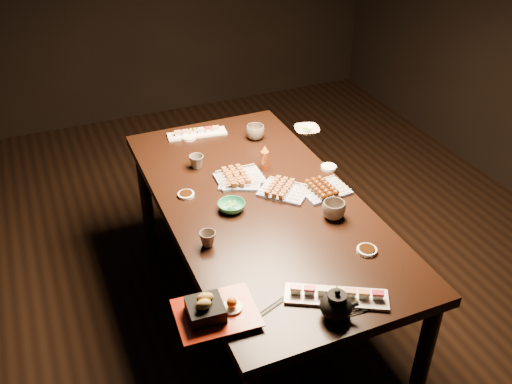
{
  "coord_description": "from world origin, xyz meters",
  "views": [
    {
      "loc": [
        -1.07,
        -2.27,
        2.28
      ],
      "look_at": [
        -0.18,
        -0.17,
        0.77
      ],
      "focal_mm": 40.0,
      "sensor_mm": 36.0,
      "label": 1
    }
  ],
  "objects_px": {
    "edamame_bowl_cream": "(307,130)",
    "teacup_far_right": "(255,132)",
    "sushi_platter_near": "(336,294)",
    "teapot": "(336,303)",
    "sushi_platter_far": "(197,132)",
    "edamame_bowl_green": "(232,206)",
    "teacup_mid_right": "(334,210)",
    "teacup_far_left": "(196,162)",
    "dining_table": "(260,261)",
    "yakitori_plate_center": "(240,179)",
    "yakitori_plate_left": "(240,175)",
    "tempura_tray": "(216,306)",
    "yakitori_plate_right": "(284,188)",
    "teacup_near_left": "(208,239)",
    "condiment_bottle": "(265,157)"
  },
  "relations": [
    {
      "from": "edamame_bowl_green",
      "to": "teacup_far_right",
      "type": "height_order",
      "value": "teacup_far_right"
    },
    {
      "from": "sushi_platter_far",
      "to": "teacup_far_left",
      "type": "relative_size",
      "value": 4.41
    },
    {
      "from": "sushi_platter_near",
      "to": "teacup_mid_right",
      "type": "xyz_separation_m",
      "value": [
        0.25,
        0.46,
        0.02
      ]
    },
    {
      "from": "tempura_tray",
      "to": "teacup_mid_right",
      "type": "bearing_deg",
      "value": 32.08
    },
    {
      "from": "teacup_far_left",
      "to": "teacup_mid_right",
      "type": "bearing_deg",
      "value": -56.8
    },
    {
      "from": "yakitori_plate_left",
      "to": "teacup_mid_right",
      "type": "height_order",
      "value": "teacup_mid_right"
    },
    {
      "from": "yakitori_plate_right",
      "to": "edamame_bowl_green",
      "type": "distance_m",
      "value": 0.29
    },
    {
      "from": "tempura_tray",
      "to": "teacup_mid_right",
      "type": "distance_m",
      "value": 0.79
    },
    {
      "from": "edamame_bowl_green",
      "to": "edamame_bowl_cream",
      "type": "relative_size",
      "value": 0.89
    },
    {
      "from": "yakitori_plate_left",
      "to": "edamame_bowl_green",
      "type": "xyz_separation_m",
      "value": [
        -0.13,
        -0.23,
        -0.01
      ]
    },
    {
      "from": "yakitori_plate_center",
      "to": "sushi_platter_near",
      "type": "bearing_deg",
      "value": -61.82
    },
    {
      "from": "teacup_far_left",
      "to": "edamame_bowl_green",
      "type": "bearing_deg",
      "value": -85.91
    },
    {
      "from": "yakitori_plate_center",
      "to": "yakitori_plate_right",
      "type": "bearing_deg",
      "value": -19.26
    },
    {
      "from": "condiment_bottle",
      "to": "edamame_bowl_cream",
      "type": "bearing_deg",
      "value": 34.75
    },
    {
      "from": "tempura_tray",
      "to": "teacup_near_left",
      "type": "height_order",
      "value": "tempura_tray"
    },
    {
      "from": "teacup_far_right",
      "to": "teacup_near_left",
      "type": "bearing_deg",
      "value": -124.78
    },
    {
      "from": "tempura_tray",
      "to": "teapot",
      "type": "height_order",
      "value": "teapot"
    },
    {
      "from": "tempura_tray",
      "to": "yakitori_plate_center",
      "type": "bearing_deg",
      "value": 66.76
    },
    {
      "from": "yakitori_plate_left",
      "to": "teapot",
      "type": "distance_m",
      "value": 1.0
    },
    {
      "from": "dining_table",
      "to": "teacup_far_left",
      "type": "relative_size",
      "value": 23.6
    },
    {
      "from": "sushi_platter_far",
      "to": "yakitori_plate_right",
      "type": "bearing_deg",
      "value": 112.19
    },
    {
      "from": "edamame_bowl_green",
      "to": "teapot",
      "type": "relative_size",
      "value": 0.9
    },
    {
      "from": "teacup_mid_right",
      "to": "teacup_far_right",
      "type": "height_order",
      "value": "teacup_mid_right"
    },
    {
      "from": "dining_table",
      "to": "yakitori_plate_center",
      "type": "distance_m",
      "value": 0.44
    },
    {
      "from": "sushi_platter_near",
      "to": "teacup_near_left",
      "type": "xyz_separation_m",
      "value": [
        -0.34,
        0.5,
        0.01
      ]
    },
    {
      "from": "yakitori_plate_center",
      "to": "teapot",
      "type": "relative_size",
      "value": 1.44
    },
    {
      "from": "sushi_platter_far",
      "to": "yakitori_plate_center",
      "type": "distance_m",
      "value": 0.58
    },
    {
      "from": "teacup_mid_right",
      "to": "edamame_bowl_cream",
      "type": "bearing_deg",
      "value": 71.03
    },
    {
      "from": "yakitori_plate_right",
      "to": "teacup_far_left",
      "type": "distance_m",
      "value": 0.5
    },
    {
      "from": "edamame_bowl_cream",
      "to": "teacup_far_right",
      "type": "relative_size",
      "value": 1.37
    },
    {
      "from": "yakitori_plate_left",
      "to": "teacup_far_left",
      "type": "distance_m",
      "value": 0.26
    },
    {
      "from": "yakitori_plate_left",
      "to": "condiment_bottle",
      "type": "bearing_deg",
      "value": 21.47
    },
    {
      "from": "teacup_near_left",
      "to": "condiment_bottle",
      "type": "bearing_deg",
      "value": 45.59
    },
    {
      "from": "edamame_bowl_cream",
      "to": "tempura_tray",
      "type": "relative_size",
      "value": 0.48
    },
    {
      "from": "edamame_bowl_cream",
      "to": "tempura_tray",
      "type": "xyz_separation_m",
      "value": [
        -0.97,
        -1.16,
        0.04
      ]
    },
    {
      "from": "sushi_platter_near",
      "to": "teapot",
      "type": "xyz_separation_m",
      "value": [
        -0.05,
        -0.08,
        0.04
      ]
    },
    {
      "from": "edamame_bowl_green",
      "to": "teacup_far_left",
      "type": "xyz_separation_m",
      "value": [
        -0.03,
        0.43,
        0.02
      ]
    },
    {
      "from": "sushi_platter_far",
      "to": "edamame_bowl_green",
      "type": "height_order",
      "value": "sushi_platter_far"
    },
    {
      "from": "yakitori_plate_left",
      "to": "teacup_near_left",
      "type": "distance_m",
      "value": 0.54
    },
    {
      "from": "edamame_bowl_green",
      "to": "yakitori_plate_center",
      "type": "bearing_deg",
      "value": 58.62
    },
    {
      "from": "teacup_near_left",
      "to": "yakitori_plate_right",
      "type": "bearing_deg",
      "value": 26.83
    },
    {
      "from": "edamame_bowl_green",
      "to": "teacup_far_right",
      "type": "xyz_separation_m",
      "value": [
        0.37,
        0.6,
        0.02
      ]
    },
    {
      "from": "dining_table",
      "to": "tempura_tray",
      "type": "distance_m",
      "value": 0.88
    },
    {
      "from": "yakitori_plate_right",
      "to": "condiment_bottle",
      "type": "xyz_separation_m",
      "value": [
        0.01,
        0.25,
        0.04
      ]
    },
    {
      "from": "yakitori_plate_center",
      "to": "teacup_near_left",
      "type": "relative_size",
      "value": 2.87
    },
    {
      "from": "dining_table",
      "to": "yakitori_plate_right",
      "type": "height_order",
      "value": "yakitori_plate_right"
    },
    {
      "from": "dining_table",
      "to": "yakitori_plate_left",
      "type": "distance_m",
      "value": 0.46
    },
    {
      "from": "teacup_mid_right",
      "to": "teacup_far_left",
      "type": "xyz_separation_m",
      "value": [
        -0.44,
        0.67,
        -0.01
      ]
    },
    {
      "from": "edamame_bowl_cream",
      "to": "teacup_near_left",
      "type": "xyz_separation_m",
      "value": [
        -0.86,
        -0.75,
        0.02
      ]
    },
    {
      "from": "sushi_platter_far",
      "to": "teacup_far_left",
      "type": "bearing_deg",
      "value": 79.04
    }
  ]
}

